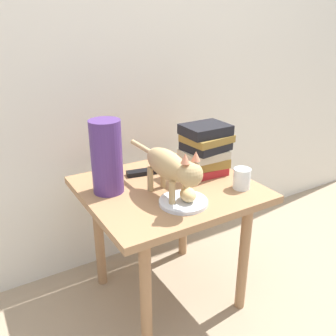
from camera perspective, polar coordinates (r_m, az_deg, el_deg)
ground_plane at (r=1.82m, az=0.00°, el=-18.95°), size 6.00×6.00×0.00m
back_panel at (r=1.75m, az=-7.70°, el=18.83°), size 4.00×0.04×2.20m
side_table at (r=1.55m, az=0.00°, el=-5.58°), size 0.68×0.63×0.56m
plate at (r=1.37m, az=2.41°, el=-5.32°), size 0.18×0.18×0.01m
bread_roll at (r=1.35m, az=3.13°, el=-4.16°), size 0.08×0.09×0.05m
cat at (r=1.35m, az=0.47°, el=0.17°), size 0.10×0.48×0.23m
book_stack at (r=1.60m, az=5.73°, el=2.88°), size 0.22×0.19×0.22m
green_vase at (r=1.43m, az=-9.56°, el=1.71°), size 0.12×0.12×0.29m
candle_jar at (r=1.51m, az=11.44°, el=-1.79°), size 0.07×0.07×0.08m
tv_remote at (r=1.62m, az=-3.85°, el=-0.64°), size 0.16×0.07×0.02m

